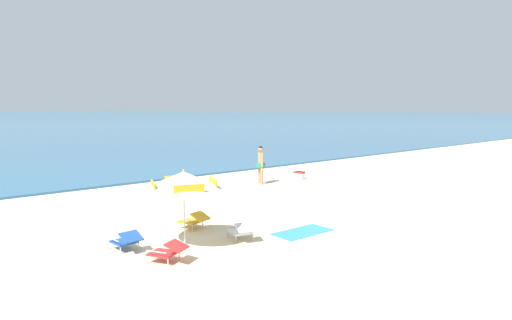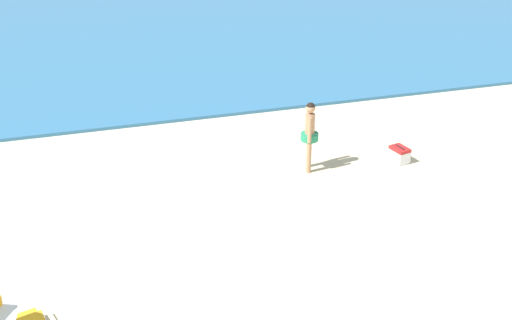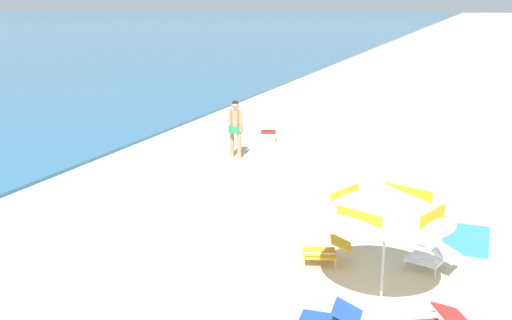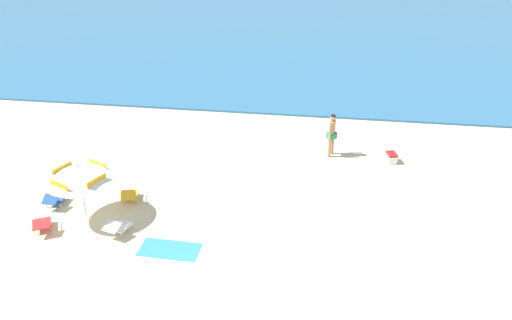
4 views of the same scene
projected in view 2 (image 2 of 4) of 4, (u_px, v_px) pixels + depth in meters
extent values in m
cylinder|color=silver|center=(36.00, 314.00, 12.23)|extent=(0.03, 0.03, 0.18)
cylinder|color=silver|center=(41.00, 312.00, 11.94)|extent=(0.18, 0.52, 0.02)
cylinder|color=tan|center=(309.00, 151.00, 17.44)|extent=(0.13, 0.13, 0.88)
cylinder|color=tan|center=(309.00, 156.00, 17.16)|extent=(0.13, 0.13, 0.88)
cylinder|color=#23845B|center=(310.00, 137.00, 17.09)|extent=(0.44, 0.44, 0.18)
cylinder|color=tan|center=(310.00, 126.00, 16.97)|extent=(0.24, 0.24, 0.62)
cylinder|color=tan|center=(310.00, 123.00, 17.17)|extent=(0.10, 0.10, 0.66)
cylinder|color=tan|center=(310.00, 130.00, 16.78)|extent=(0.10, 0.10, 0.66)
sphere|color=tan|center=(311.00, 108.00, 16.76)|extent=(0.24, 0.24, 0.24)
sphere|color=black|center=(311.00, 107.00, 16.75)|extent=(0.22, 0.22, 0.22)
cube|color=white|center=(399.00, 156.00, 17.81)|extent=(0.44, 0.54, 0.32)
cube|color=red|center=(400.00, 149.00, 17.72)|extent=(0.45, 0.56, 0.08)
cylinder|color=black|center=(400.00, 147.00, 17.70)|extent=(0.10, 0.33, 0.02)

